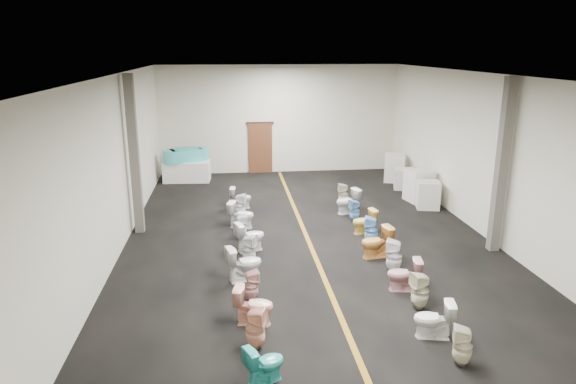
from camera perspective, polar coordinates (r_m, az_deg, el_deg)
name	(u,v)px	position (r m, az deg, el deg)	size (l,w,h in m)	color
floor	(307,237)	(14.58, 2.09, -4.99)	(16.00, 16.00, 0.00)	black
ceiling	(308,74)	(13.65, 2.28, 12.97)	(16.00, 16.00, 0.00)	black
wall_back	(279,119)	(21.77, -1.03, 8.06)	(10.00, 10.00, 0.00)	beige
wall_front	(406,295)	(6.54, 13.01, -11.09)	(10.00, 10.00, 0.00)	beige
wall_left	(118,164)	(14.09, -18.39, 3.02)	(16.00, 16.00, 0.00)	beige
wall_right	(483,155)	(15.50, 20.82, 3.90)	(16.00, 16.00, 0.00)	beige
aisle_stripe	(307,237)	(14.57, 2.09, -4.98)	(0.12, 15.60, 0.01)	#906415
back_door	(260,148)	(21.84, -3.09, 4.88)	(1.00, 0.10, 2.10)	#562D19
door_frame	(260,123)	(21.68, -3.14, 7.66)	(1.15, 0.08, 0.10)	#331C11
column_left	(134,156)	(15.00, -16.71, 3.90)	(0.25, 0.25, 4.50)	#59544C
column_right	(502,167)	(14.09, 22.65, 2.61)	(0.25, 0.25, 4.50)	#59544C
display_table	(187,171)	(20.90, -11.16, 2.29)	(1.81, 0.90, 0.80)	white
bathtub	(186,155)	(20.76, -11.26, 4.08)	(1.76, 1.13, 0.55)	#3DB1B1
appliance_crate_a	(428,195)	(17.63, 15.28, -0.30)	(0.71, 0.71, 0.91)	silver
appliance_crate_b	(419,185)	(18.36, 14.34, 0.71)	(0.80, 0.80, 1.10)	silver
appliance_crate_c	(403,179)	(19.86, 12.70, 1.45)	(0.68, 0.68, 0.77)	silver
appliance_crate_d	(394,168)	(20.87, 11.72, 2.65)	(0.77, 0.77, 1.10)	silver
toilet_left_0	(265,363)	(8.58, -2.60, -18.49)	(0.37, 0.65, 0.67)	teal
toilet_left_1	(255,328)	(9.37, -3.64, -14.88)	(0.35, 0.36, 0.78)	#E6A684
toilet_left_2	(254,305)	(10.11, -3.81, -12.47)	(0.43, 0.75, 0.77)	#EFAE94
toilet_left_3	(251,286)	(10.97, -4.11, -10.36)	(0.31, 0.31, 0.68)	#CF948D
toilet_left_4	(244,263)	(11.86, -4.89, -7.89)	(0.46, 0.81, 0.83)	white
toilet_left_5	(249,250)	(12.71, -4.38, -6.40)	(0.34, 0.35, 0.76)	silver
toilet_left_6	(250,236)	(13.51, -4.26, -4.93)	(0.44, 0.78, 0.79)	white
toilet_left_7	(241,227)	(14.40, -5.24, -3.87)	(0.31, 0.31, 0.68)	white
toilet_left_8	(241,215)	(15.27, -5.24, -2.52)	(0.44, 0.76, 0.78)	white
toilet_left_9	(240,206)	(16.15, -5.36, -1.52)	(0.35, 0.35, 0.77)	white
toilet_left_10	(241,198)	(17.10, -5.28, -0.63)	(0.40, 0.70, 0.71)	silver
toilet_right_0	(463,346)	(9.41, 18.83, -15.88)	(0.32, 0.33, 0.71)	beige
toilet_right_1	(434,319)	(10.03, 15.87, -13.46)	(0.41, 0.72, 0.73)	white
toilet_right_2	(420,291)	(10.94, 14.47, -10.59)	(0.36, 0.36, 0.79)	beige
toilet_right_3	(404,275)	(11.64, 12.77, -8.94)	(0.42, 0.73, 0.75)	#CF9295
toilet_right_4	(394,256)	(12.47, 11.71, -6.98)	(0.37, 0.38, 0.82)	white
toilet_right_5	(376,242)	(13.25, 9.80, -5.51)	(0.45, 0.80, 0.81)	gold
toilet_right_6	(371,230)	(14.10, 9.23, -4.23)	(0.35, 0.36, 0.78)	#7CBAF3
toilet_right_7	(364,222)	(14.89, 8.46, -3.26)	(0.39, 0.69, 0.71)	#EFC651
toilet_right_8	(355,211)	(15.82, 7.42, -2.09)	(0.31, 0.32, 0.70)	#6FA8DE
toilet_right_9	(348,201)	(16.60, 6.66, -1.03)	(0.44, 0.78, 0.80)	silver
toilet_right_10	(343,194)	(17.48, 6.18, -0.25)	(0.34, 0.34, 0.74)	beige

